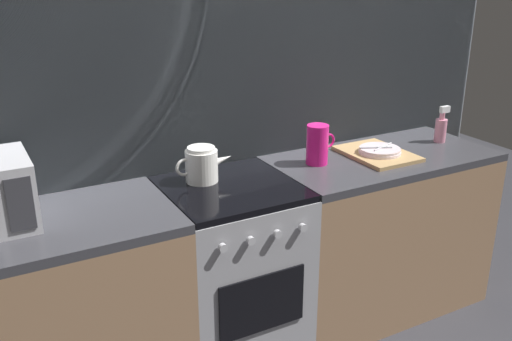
{
  "coord_description": "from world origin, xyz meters",
  "views": [
    {
      "loc": [
        -1.06,
        -2.17,
        1.87
      ],
      "look_at": [
        0.13,
        0.0,
        0.95
      ],
      "focal_mm": 40.12,
      "sensor_mm": 36.0,
      "label": 1
    }
  ],
  "objects_px": {
    "dish_pile": "(378,153)",
    "spray_bottle": "(441,128)",
    "kettle": "(202,165)",
    "stove_unit": "(232,272)",
    "pitcher": "(318,144)"
  },
  "relations": [
    {
      "from": "stove_unit",
      "to": "spray_bottle",
      "type": "bearing_deg",
      "value": 1.43
    },
    {
      "from": "pitcher",
      "to": "dish_pile",
      "type": "height_order",
      "value": "pitcher"
    },
    {
      "from": "stove_unit",
      "to": "pitcher",
      "type": "relative_size",
      "value": 4.5
    },
    {
      "from": "kettle",
      "to": "spray_bottle",
      "type": "relative_size",
      "value": 1.4
    },
    {
      "from": "stove_unit",
      "to": "dish_pile",
      "type": "distance_m",
      "value": 0.98
    },
    {
      "from": "spray_bottle",
      "to": "kettle",
      "type": "bearing_deg",
      "value": 176.7
    },
    {
      "from": "dish_pile",
      "to": "spray_bottle",
      "type": "xyz_separation_m",
      "value": [
        0.47,
        0.03,
        0.06
      ]
    },
    {
      "from": "dish_pile",
      "to": "kettle",
      "type": "bearing_deg",
      "value": 173.4
    },
    {
      "from": "kettle",
      "to": "dish_pile",
      "type": "xyz_separation_m",
      "value": [
        0.95,
        -0.11,
        -0.06
      ]
    },
    {
      "from": "dish_pile",
      "to": "spray_bottle",
      "type": "bearing_deg",
      "value": 3.41
    },
    {
      "from": "stove_unit",
      "to": "dish_pile",
      "type": "relative_size",
      "value": 2.25
    },
    {
      "from": "stove_unit",
      "to": "dish_pile",
      "type": "xyz_separation_m",
      "value": [
        0.86,
        0.01,
        0.47
      ]
    },
    {
      "from": "pitcher",
      "to": "dish_pile",
      "type": "bearing_deg",
      "value": -9.48
    },
    {
      "from": "pitcher",
      "to": "spray_bottle",
      "type": "xyz_separation_m",
      "value": [
        0.82,
        -0.03,
        -0.02
      ]
    },
    {
      "from": "stove_unit",
      "to": "pitcher",
      "type": "distance_m",
      "value": 0.76
    }
  ]
}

